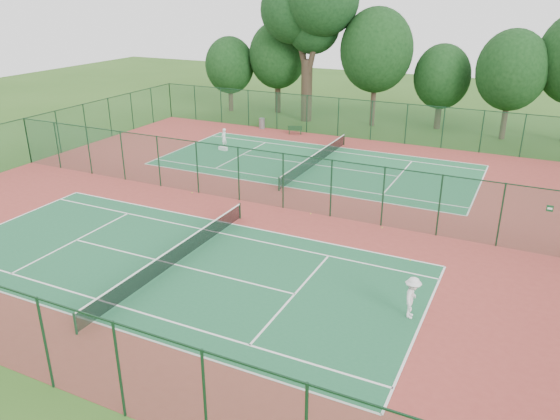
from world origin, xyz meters
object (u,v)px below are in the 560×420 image
Objects in this scene: trash_bin at (262,123)px; kit_bag at (223,149)px; bench at (295,130)px; big_tree at (310,9)px; player_far at (224,138)px; player_near at (412,298)px.

trash_bin is 8.20m from kit_bag.
big_tree reaches higher than bench.
player_far is 1.18× the size of bench.
big_tree reaches higher than player_near.
player_near is at bearing -78.26° from bench.
trash_bin is at bearing 149.02° from bench.
trash_bin is 0.07× the size of big_tree.
player_far is 7.35m from trash_bin.
player_near is 27.64m from player_far.
kit_bag is (0.39, -0.83, -0.67)m from player_far.
bench is (-16.71, 25.53, -0.49)m from player_near.
player_near is 1.11× the size of player_far.
player_near is 26.80m from kit_bag.
bench is 1.76× the size of kit_bag.
player_far is at bearing -88.21° from trash_bin.
player_far reaches higher than trash_bin.
bench is at bearing -9.51° from trash_bin.
trash_bin is at bearing -176.57° from player_far.
kit_bag is (-19.86, 17.99, -0.76)m from player_near.
big_tree is (-17.92, 31.35, 9.74)m from player_near.
bench is 11.83m from big_tree.
trash_bin is 3.83m from bench.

